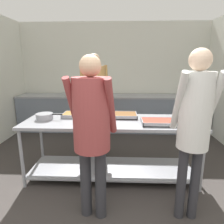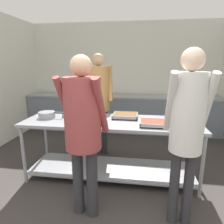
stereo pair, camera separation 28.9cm
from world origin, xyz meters
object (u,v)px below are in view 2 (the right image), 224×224
object	(u,v)px
broccoli_bowl	(185,116)
serving_tray_roast	(159,124)
plate_stack	(100,120)
serving_tray_vegetables	(125,116)
water_bottle	(80,90)
guest_serving_left	(187,121)
cook_behind_counter	(99,94)
serving_tray_greens	(80,114)
guest_serving_right	(83,122)
sauce_pan	(47,114)

from	to	relation	value
broccoli_bowl	serving_tray_roast	bearing A→B (deg)	-138.07
plate_stack	serving_tray_vegetables	world-z (taller)	serving_tray_vegetables
serving_tray_roast	water_bottle	bearing A→B (deg)	128.07
serving_tray_roast	broccoli_bowl	size ratio (longest dim) A/B	2.09
broccoli_bowl	guest_serving_left	xyz separation A→B (m)	(-0.20, -1.02, 0.22)
plate_stack	cook_behind_counter	distance (m)	0.88
plate_stack	water_bottle	xyz separation A→B (m)	(-0.96, 2.18, 0.12)
serving_tray_greens	guest_serving_left	distance (m)	1.71
guest_serving_left	guest_serving_right	distance (m)	1.01
serving_tray_roast	water_bottle	distance (m)	2.84
guest_serving_left	cook_behind_counter	distance (m)	1.94
serving_tray_vegetables	water_bottle	size ratio (longest dim) A/B	1.48
serving_tray_roast	guest_serving_left	size ratio (longest dim) A/B	0.27
serving_tray_greens	water_bottle	size ratio (longest dim) A/B	1.80
serving_tray_greens	broccoli_bowl	size ratio (longest dim) A/B	1.91
serving_tray_roast	guest_serving_right	bearing A→B (deg)	-140.53
plate_stack	cook_behind_counter	xyz separation A→B (m)	(-0.18, 0.82, 0.24)
broccoli_bowl	guest_serving_left	world-z (taller)	guest_serving_left
serving_tray_vegetables	guest_serving_right	bearing A→B (deg)	-109.21
plate_stack	guest_serving_left	distance (m)	1.25
serving_tray_vegetables	broccoli_bowl	bearing A→B (deg)	1.06
serving_tray_roast	cook_behind_counter	size ratio (longest dim) A/B	0.27
sauce_pan	guest_serving_left	world-z (taller)	guest_serving_left
serving_tray_greens	plate_stack	distance (m)	0.47
serving_tray_roast	serving_tray_vegetables	bearing A→B (deg)	143.55
sauce_pan	guest_serving_right	world-z (taller)	guest_serving_right
serving_tray_greens	guest_serving_left	bearing A→B (deg)	-36.22
sauce_pan	guest_serving_left	xyz separation A→B (m)	(1.81, -0.82, 0.21)
broccoli_bowl	cook_behind_counter	size ratio (longest dim) A/B	0.13
guest_serving_right	cook_behind_counter	xyz separation A→B (m)	(-0.17, 1.55, 0.05)
cook_behind_counter	water_bottle	distance (m)	1.57
serving_tray_greens	broccoli_bowl	bearing A→B (deg)	0.50
serving_tray_roast	cook_behind_counter	bearing A→B (deg)	138.05
sauce_pan	broccoli_bowl	size ratio (longest dim) A/B	1.63
serving_tray_greens	cook_behind_counter	bearing A→B (deg)	70.64
guest_serving_left	plate_stack	bearing A→B (deg)	144.28
serving_tray_greens	serving_tray_vegetables	size ratio (longest dim) A/B	1.22
serving_tray_roast	broccoli_bowl	distance (m)	0.53
guest_serving_left	cook_behind_counter	size ratio (longest dim) A/B	0.98
plate_stack	serving_tray_roast	world-z (taller)	serving_tray_roast
plate_stack	broccoli_bowl	xyz separation A→B (m)	(1.19, 0.30, 0.02)
sauce_pan	serving_tray_greens	world-z (taller)	sauce_pan
serving_tray_vegetables	water_bottle	distance (m)	2.30
water_bottle	sauce_pan	bearing A→B (deg)	-86.22
serving_tray_greens	guest_serving_left	size ratio (longest dim) A/B	0.25
serving_tray_vegetables	broccoli_bowl	world-z (taller)	broccoli_bowl
sauce_pan	serving_tray_roast	world-z (taller)	sauce_pan
plate_stack	guest_serving_right	distance (m)	0.75
plate_stack	guest_serving_left	bearing A→B (deg)	-35.72
serving_tray_roast	broccoli_bowl	xyz separation A→B (m)	(0.40, 0.36, 0.02)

